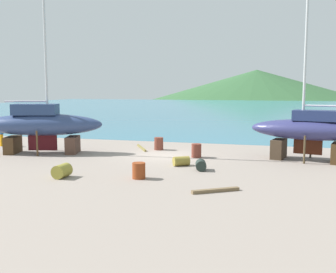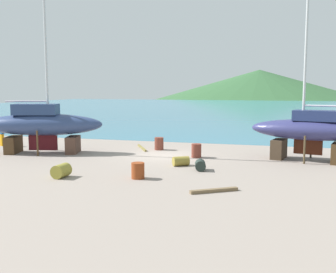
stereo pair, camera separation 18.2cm
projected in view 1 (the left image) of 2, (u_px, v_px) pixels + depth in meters
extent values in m
plane|color=gray|center=(150.00, 164.00, 23.53)|extent=(37.40, 37.40, 0.00)
cube|color=teal|center=(244.00, 109.00, 83.62)|extent=(137.66, 106.97, 0.01)
cone|color=#325D35|center=(256.00, 97.00, 181.31)|extent=(170.34, 170.34, 24.22)
cube|color=#52382C|center=(73.00, 145.00, 27.32)|extent=(1.16, 1.87, 1.13)
cube|color=#49321E|center=(13.00, 145.00, 27.27)|extent=(1.16, 1.87, 1.13)
cylinder|color=#52331E|center=(48.00, 139.00, 28.45)|extent=(0.12, 0.12, 1.64)
cylinder|color=brown|center=(37.00, 143.00, 26.07)|extent=(0.12, 0.12, 1.64)
ellipsoid|color=navy|center=(42.00, 125.00, 27.13)|extent=(8.37, 4.35, 1.45)
cube|color=#561319|center=(43.00, 143.00, 27.28)|extent=(1.88, 0.62, 1.02)
cube|color=navy|center=(35.00, 109.00, 27.00)|extent=(3.16, 2.07, 0.73)
cylinder|color=silver|center=(45.00, 30.00, 26.38)|extent=(0.16, 0.16, 11.11)
cylinder|color=silver|center=(26.00, 101.00, 26.93)|extent=(2.75, 0.90, 0.12)
cube|color=#453425|center=(279.00, 149.00, 25.31)|extent=(1.04, 1.74, 1.20)
cylinder|color=brown|center=(304.00, 150.00, 23.49)|extent=(0.12, 0.12, 1.63)
cylinder|color=#443D2B|center=(311.00, 145.00, 25.44)|extent=(0.12, 0.12, 1.63)
ellipsoid|color=navy|center=(308.00, 130.00, 24.33)|extent=(7.22, 3.51, 1.24)
cube|color=#431B0D|center=(308.00, 147.00, 24.46)|extent=(1.64, 0.45, 0.87)
cube|color=navy|center=(315.00, 116.00, 24.07)|extent=(2.71, 1.74, 0.62)
cylinder|color=silver|center=(306.00, 35.00, 23.82)|extent=(0.16, 0.16, 10.07)
cylinder|color=silver|center=(325.00, 106.00, 23.75)|extent=(2.40, 0.64, 0.11)
cube|color=orange|center=(1.00, 140.00, 30.58)|extent=(0.39, 0.33, 0.91)
cube|color=#244F83|center=(0.00, 130.00, 30.48)|extent=(0.50, 0.41, 0.63)
sphere|color=tan|center=(0.00, 124.00, 30.43)|extent=(0.22, 0.22, 0.22)
cylinder|color=olive|center=(62.00, 171.00, 19.88)|extent=(0.69, 0.95, 0.67)
cylinder|color=brown|center=(159.00, 144.00, 28.73)|extent=(0.75, 0.75, 0.88)
cylinder|color=olive|center=(181.00, 161.00, 22.92)|extent=(1.05, 0.94, 0.54)
cylinder|color=#222E28|center=(201.00, 165.00, 21.66)|extent=(0.74, 0.94, 0.56)
cylinder|color=brown|center=(196.00, 151.00, 25.64)|extent=(0.85, 0.85, 0.86)
cylinder|color=brown|center=(139.00, 171.00, 19.69)|extent=(0.68, 0.68, 0.78)
cube|color=olive|center=(142.00, 148.00, 29.29)|extent=(1.56, 2.61, 0.14)
cube|color=brown|center=(216.00, 190.00, 17.19)|extent=(1.92, 1.38, 0.14)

